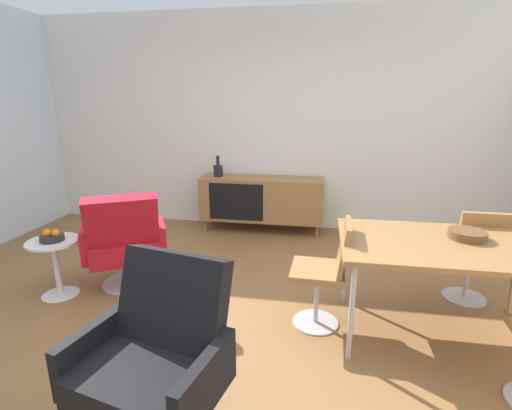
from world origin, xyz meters
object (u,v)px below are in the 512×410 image
(vase_cobalt, at_px, (218,170))
(lounge_chair_red, at_px, (125,240))
(sideboard, at_px, (262,199))
(side_table_round, at_px, (56,261))
(armchair_black_shell, at_px, (156,355))
(dining_table, at_px, (456,249))
(wooden_bowl_on_table, at_px, (467,234))
(dining_chair_back_right, at_px, (474,252))
(dining_chair_near_window, at_px, (326,269))
(fruit_bowl, at_px, (52,237))

(vase_cobalt, bearing_deg, lounge_chair_red, -102.83)
(sideboard, xyz_separation_m, side_table_round, (-1.53, -2.02, -0.12))
(sideboard, height_order, armchair_black_shell, armchair_black_shell)
(armchair_black_shell, bearing_deg, dining_table, 33.39)
(wooden_bowl_on_table, xyz_separation_m, side_table_round, (-3.34, -0.04, -0.45))
(dining_chair_back_right, relative_size, dining_chair_near_window, 1.00)
(armchair_black_shell, relative_size, fruit_bowl, 4.73)
(vase_cobalt, relative_size, dining_chair_near_window, 0.32)
(vase_cobalt, distance_m, armchair_black_shell, 3.31)
(sideboard, height_order, lounge_chair_red, lounge_chair_red)
(dining_table, height_order, side_table_round, dining_table)
(dining_chair_back_right, bearing_deg, side_table_round, -172.22)
(vase_cobalt, relative_size, dining_chair_back_right, 0.32)
(wooden_bowl_on_table, distance_m, lounge_chair_red, 2.82)
(vase_cobalt, distance_m, side_table_round, 2.29)
(dining_chair_near_window, bearing_deg, sideboard, 111.45)
(fruit_bowl, bearing_deg, side_table_round, 97.99)
(dining_chair_near_window, bearing_deg, lounge_chair_red, 170.19)
(vase_cobalt, bearing_deg, dining_chair_back_right, -30.11)
(dining_chair_near_window, relative_size, armchair_black_shell, 0.90)
(wooden_bowl_on_table, height_order, dining_chair_near_window, dining_chair_near_window)
(lounge_chair_red, bearing_deg, fruit_bowl, -155.78)
(side_table_round, bearing_deg, vase_cobalt, 64.94)
(lounge_chair_red, relative_size, side_table_round, 1.82)
(dining_table, xyz_separation_m, wooden_bowl_on_table, (0.10, 0.11, 0.07))
(sideboard, relative_size, side_table_round, 3.08)
(sideboard, relative_size, dining_chair_near_window, 1.87)
(vase_cobalt, height_order, dining_chair_near_window, vase_cobalt)
(dining_chair_near_window, bearing_deg, armchair_black_shell, -126.69)
(sideboard, bearing_deg, wooden_bowl_on_table, -47.55)
(sideboard, xyz_separation_m, fruit_bowl, (-1.53, -2.02, 0.12))
(vase_cobalt, distance_m, lounge_chair_red, 1.86)
(dining_table, bearing_deg, dining_chair_back_right, 57.99)
(vase_cobalt, relative_size, dining_table, 0.17)
(dining_chair_near_window, relative_size, lounge_chair_red, 0.90)
(sideboard, distance_m, armchair_black_shell, 3.24)
(sideboard, relative_size, dining_table, 1.00)
(armchair_black_shell, height_order, fruit_bowl, armchair_black_shell)
(side_table_round, bearing_deg, dining_chair_back_right, 7.78)
(sideboard, distance_m, vase_cobalt, 0.69)
(lounge_chair_red, distance_m, side_table_round, 0.61)
(dining_chair_back_right, distance_m, side_table_round, 3.63)
(armchair_black_shell, bearing_deg, wooden_bowl_on_table, 34.35)
(dining_table, xyz_separation_m, dining_chair_back_right, (0.35, 0.56, -0.23))
(fruit_bowl, bearing_deg, dining_chair_near_window, -1.70)
(dining_chair_back_right, relative_size, lounge_chair_red, 0.90)
(dining_table, height_order, armchair_black_shell, armchair_black_shell)
(dining_chair_near_window, height_order, lounge_chair_red, lounge_chair_red)
(dining_chair_near_window, height_order, armchair_black_shell, armchair_black_shell)
(sideboard, distance_m, dining_table, 2.71)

